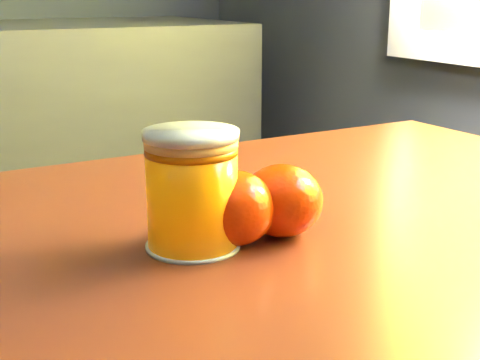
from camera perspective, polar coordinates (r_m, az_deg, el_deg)
table at (r=0.61m, az=1.58°, el=-14.50°), size 1.05×0.75×0.78m
juice_glass at (r=0.55m, az=-4.11°, el=-0.91°), size 0.08×0.08×0.10m
orange_front at (r=0.59m, az=3.60°, el=-1.75°), size 0.09×0.09×0.06m
orange_back at (r=0.56m, az=-0.55°, el=-2.39°), size 0.09×0.09×0.06m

